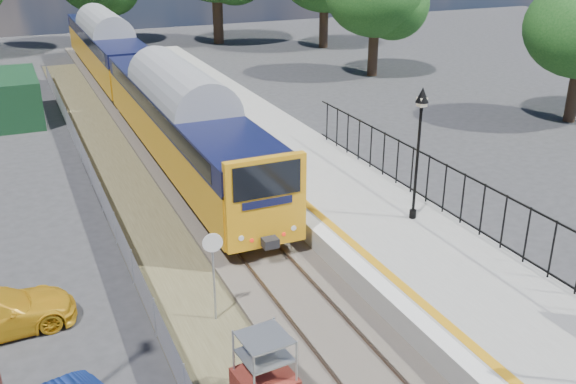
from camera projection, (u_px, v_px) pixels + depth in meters
ground at (366, 384)px, 15.53m from camera, size 120.00×120.00×0.00m
track_bed at (221, 226)px, 23.49m from camera, size 5.90×80.00×0.29m
platform at (356, 213)px, 23.68m from camera, size 5.00×70.00×0.90m
platform_edge at (305, 211)px, 22.74m from camera, size 0.90×70.00×0.01m
victorian_lamp_north at (420, 123)px, 20.92m from camera, size 0.44×0.44×4.60m
palisade_fence at (521, 231)px, 19.16m from camera, size 0.12×26.00×2.00m
wire_fence at (106, 206)px, 23.87m from camera, size 0.06×52.00×1.20m
train at (135, 73)px, 37.25m from camera, size 2.82×40.83×3.51m
brick_plinth at (265, 374)px, 14.40m from camera, size 1.34×1.34×1.98m
speed_sign at (213, 263)px, 17.29m from camera, size 0.55×0.14×2.75m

